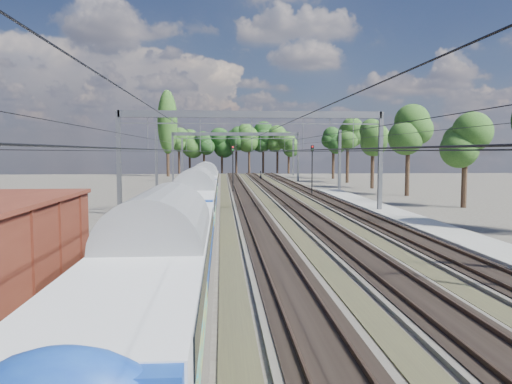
{
  "coord_description": "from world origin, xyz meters",
  "views": [
    {
      "loc": [
        -2.67,
        -13.71,
        5.44
      ],
      "look_at": [
        -0.41,
        18.97,
        2.8
      ],
      "focal_mm": 35.0,
      "sensor_mm": 36.0,
      "label": 1
    }
  ],
  "objects": [
    {
      "name": "tree_belt",
      "position": [
        7.8,
        91.41,
        7.98
      ],
      "size": [
        38.9,
        100.01,
        11.42
      ],
      "color": "black",
      "rests_on": "ground"
    },
    {
      "name": "ground",
      "position": [
        0.0,
        0.0,
        0.0
      ],
      "size": [
        220.0,
        220.0,
        0.0
      ],
      "primitive_type": "plane",
      "color": "#47423A",
      "rests_on": "ground"
    },
    {
      "name": "signal_near",
      "position": [
        -1.15,
        52.49,
        3.95
      ],
      "size": [
        0.44,
        0.4,
        6.24
      ],
      "rotation": [
        0.0,
        0.0,
        0.31
      ],
      "color": "black",
      "rests_on": "ground"
    },
    {
      "name": "track_bed",
      "position": [
        -0.0,
        45.0,
        0.1
      ],
      "size": [
        21.0,
        130.0,
        0.34
      ],
      "color": "#47423A",
      "rests_on": "ground"
    },
    {
      "name": "platform",
      "position": [
        12.0,
        20.0,
        0.15
      ],
      "size": [
        3.0,
        70.0,
        0.3
      ],
      "primitive_type": "cube",
      "color": "gray",
      "rests_on": "ground"
    },
    {
      "name": "emu_train",
      "position": [
        -4.5,
        21.23,
        2.46
      ],
      "size": [
        2.86,
        60.55,
        4.18
      ],
      "color": "black",
      "rests_on": "ground"
    },
    {
      "name": "poplar",
      "position": [
        -14.5,
        98.0,
        11.89
      ],
      "size": [
        4.4,
        4.4,
        19.04
      ],
      "color": "black",
      "rests_on": "ground"
    },
    {
      "name": "catenary",
      "position": [
        0.33,
        52.69,
        6.4
      ],
      "size": [
        25.65,
        130.0,
        9.0
      ],
      "color": "slate",
      "rests_on": "ground"
    },
    {
      "name": "signal_far",
      "position": [
        8.63,
        47.87,
        3.96
      ],
      "size": [
        0.39,
        0.36,
        6.25
      ],
      "rotation": [
        0.0,
        0.0,
        -0.02
      ],
      "color": "black",
      "rests_on": "ground"
    },
    {
      "name": "worker",
      "position": [
        5.01,
        83.21,
        0.87
      ],
      "size": [
        0.63,
        0.74,
        1.73
      ],
      "primitive_type": "imported",
      "rotation": [
        0.0,
        0.0,
        1.17
      ],
      "color": "black",
      "rests_on": "ground"
    }
  ]
}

